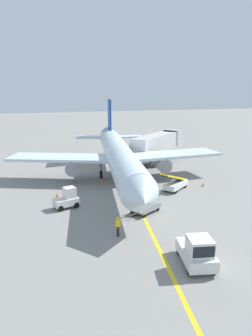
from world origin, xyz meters
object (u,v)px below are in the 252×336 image
(safety_cone_nose_right, at_px, (132,168))
(safety_cone_wingtip_right, at_px, (203,185))
(safety_cone_wingtip_left, at_px, (57,195))
(jet_bridge, at_px, (160,142))
(pushback_tug, at_px, (197,252))
(baggage_cart_loaded, at_px, (146,208))
(airliner, at_px, (118,155))
(safety_cone_nose_left, at_px, (103,181))
(belt_loader_forward_hold, at_px, (175,183))
(ground_crew_marshaller, at_px, (118,226))
(baggage_tug_near_wing, at_px, (67,199))

(safety_cone_nose_right, bearing_deg, safety_cone_wingtip_right, -62.56)
(safety_cone_wingtip_left, bearing_deg, jet_bridge, 33.43)
(pushback_tug, xyz_separation_m, safety_cone_wingtip_right, (9.95, 15.26, -0.77))
(baggage_cart_loaded, relative_size, safety_cone_nose_right, 8.29)
(airliner, relative_size, pushback_tug, 8.97)
(jet_bridge, distance_m, safety_cone_nose_left, 14.16)
(jet_bridge, xyz_separation_m, safety_cone_wingtip_right, (0.07, -13.06, -3.32))
(airliner, xyz_separation_m, safety_cone_wingtip_left, (-8.35, -4.29, -3.20))
(airliner, height_order, baggage_cart_loaded, airliner)
(belt_loader_forward_hold, relative_size, safety_cone_wingtip_right, 10.78)
(safety_cone_wingtip_left, bearing_deg, baggage_cart_loaded, -42.97)
(ground_crew_marshaller, bearing_deg, safety_cone_wingtip_left, 108.63)
(jet_bridge, bearing_deg, baggage_tug_near_wing, -138.02)
(pushback_tug, height_order, baggage_cart_loaded, pushback_tug)
(baggage_tug_near_wing, distance_m, safety_cone_wingtip_right, 16.99)
(baggage_tug_near_wing, height_order, belt_loader_forward_hold, belt_loader_forward_hold)
(pushback_tug, height_order, ground_crew_marshaller, pushback_tug)
(airliner, height_order, safety_cone_wingtip_right, airliner)
(pushback_tug, bearing_deg, ground_crew_marshaller, 123.96)
(airliner, height_order, belt_loader_forward_hold, airliner)
(baggage_cart_loaded, distance_m, safety_cone_wingtip_left, 10.59)
(baggage_tug_near_wing, distance_m, safety_cone_nose_right, 17.05)
(pushback_tug, height_order, safety_cone_nose_left, pushback_tug)
(baggage_cart_loaded, relative_size, ground_crew_marshaller, 2.15)
(safety_cone_wingtip_left, bearing_deg, airliner, 27.17)
(belt_loader_forward_hold, height_order, safety_cone_nose_left, belt_loader_forward_hold)
(baggage_tug_near_wing, relative_size, safety_cone_wingtip_right, 6.06)
(belt_loader_forward_hold, distance_m, ground_crew_marshaller, 13.64)
(safety_cone_nose_left, height_order, safety_cone_wingtip_right, same)
(airliner, distance_m, baggage_cart_loaded, 11.89)
(ground_crew_marshaller, relative_size, safety_cone_wingtip_right, 3.86)
(baggage_tug_near_wing, xyz_separation_m, ground_crew_marshaller, (3.07, -7.53, -0.02))
(baggage_cart_loaded, bearing_deg, safety_cone_nose_right, 75.59)
(pushback_tug, height_order, baggage_tug_near_wing, pushback_tug)
(baggage_tug_near_wing, xyz_separation_m, safety_cone_wingtip_right, (16.86, 2.04, -0.71))
(baggage_cart_loaded, bearing_deg, belt_loader_forward_hold, 43.24)
(airliner, bearing_deg, safety_cone_wingtip_left, -152.83)
(airliner, bearing_deg, ground_crew_marshaller, -106.66)
(jet_bridge, distance_m, ground_crew_marshaller, 26.59)
(baggage_cart_loaded, xyz_separation_m, ground_crew_marshaller, (-4.00, -3.89, 0.44))
(belt_loader_forward_hold, distance_m, safety_cone_wingtip_left, 13.74)
(ground_crew_marshaller, distance_m, safety_cone_wingtip_right, 16.79)
(jet_bridge, height_order, pushback_tug, jet_bridge)
(belt_loader_forward_hold, relative_size, ground_crew_marshaller, 2.79)
(ground_crew_marshaller, bearing_deg, jet_bridge, 58.79)
(jet_bridge, distance_m, safety_cone_wingtip_right, 13.48)
(jet_bridge, distance_m, belt_loader_forward_hold, 14.04)
(ground_crew_marshaller, bearing_deg, baggage_cart_loaded, 44.17)
(pushback_tug, bearing_deg, belt_loader_forward_hold, 68.20)
(baggage_tug_near_wing, distance_m, safety_cone_nose_left, 9.17)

